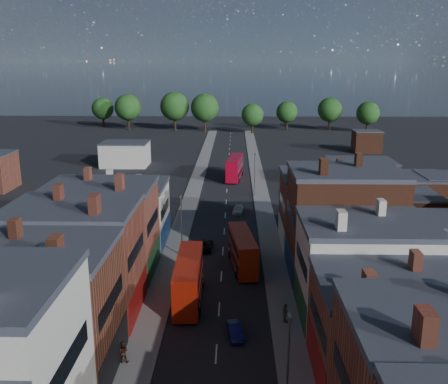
{
  "coord_description": "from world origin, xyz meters",
  "views": [
    {
      "loc": [
        1.51,
        -29.93,
        24.39
      ],
      "look_at": [
        0.0,
        38.53,
        6.42
      ],
      "focal_mm": 40.0,
      "sensor_mm": 36.0,
      "label": 1
    }
  ],
  "objects_px": {
    "bus_0": "(189,279)",
    "ped_3": "(285,313)",
    "bus_2": "(235,167)",
    "ped_1": "(123,352)",
    "bus_1": "(242,250)",
    "car_2": "(205,246)",
    "car_3": "(238,209)",
    "car_1": "(235,331)"
  },
  "relations": [
    {
      "from": "bus_2",
      "to": "car_3",
      "type": "bearing_deg",
      "value": -81.94
    },
    {
      "from": "bus_0",
      "to": "car_2",
      "type": "xyz_separation_m",
      "value": [
        0.79,
        14.72,
        -1.96
      ]
    },
    {
      "from": "bus_2",
      "to": "ped_1",
      "type": "height_order",
      "value": "bus_2"
    },
    {
      "from": "bus_0",
      "to": "car_3",
      "type": "relative_size",
      "value": 2.71
    },
    {
      "from": "bus_0",
      "to": "bus_1",
      "type": "height_order",
      "value": "bus_0"
    },
    {
      "from": "ped_1",
      "to": "ped_3",
      "type": "relative_size",
      "value": 0.97
    },
    {
      "from": "ped_1",
      "to": "ped_3",
      "type": "height_order",
      "value": "ped_3"
    },
    {
      "from": "car_1",
      "to": "ped_1",
      "type": "relative_size",
      "value": 1.86
    },
    {
      "from": "ped_1",
      "to": "bus_0",
      "type": "bearing_deg",
      "value": -109.77
    },
    {
      "from": "bus_0",
      "to": "ped_3",
      "type": "bearing_deg",
      "value": -25.78
    },
    {
      "from": "bus_1",
      "to": "car_2",
      "type": "height_order",
      "value": "bus_1"
    },
    {
      "from": "ped_3",
      "to": "ped_1",
      "type": "bearing_deg",
      "value": 101.26
    },
    {
      "from": "bus_0",
      "to": "ped_1",
      "type": "distance_m",
      "value": 12.23
    },
    {
      "from": "bus_0",
      "to": "ped_3",
      "type": "relative_size",
      "value": 5.61
    },
    {
      "from": "car_1",
      "to": "bus_2",
      "type": "bearing_deg",
      "value": 82.14
    },
    {
      "from": "bus_2",
      "to": "ped_1",
      "type": "distance_m",
      "value": 68.04
    },
    {
      "from": "bus_2",
      "to": "car_2",
      "type": "height_order",
      "value": "bus_2"
    },
    {
      "from": "car_2",
      "to": "bus_2",
      "type": "bearing_deg",
      "value": 87.42
    },
    {
      "from": "car_3",
      "to": "ped_3",
      "type": "relative_size",
      "value": 2.07
    },
    {
      "from": "bus_1",
      "to": "bus_2",
      "type": "relative_size",
      "value": 0.91
    },
    {
      "from": "bus_0",
      "to": "car_2",
      "type": "bearing_deg",
      "value": 85.9
    },
    {
      "from": "bus_0",
      "to": "car_1",
      "type": "relative_size",
      "value": 3.11
    },
    {
      "from": "bus_1",
      "to": "car_1",
      "type": "bearing_deg",
      "value": -100.91
    },
    {
      "from": "ped_1",
      "to": "ped_3",
      "type": "bearing_deg",
      "value": -152.35
    },
    {
      "from": "bus_0",
      "to": "bus_2",
      "type": "xyz_separation_m",
      "value": [
        4.72,
        56.11,
        0.04
      ]
    },
    {
      "from": "ped_1",
      "to": "car_3",
      "type": "bearing_deg",
      "value": -101.07
    },
    {
      "from": "ped_3",
      "to": "bus_0",
      "type": "bearing_deg",
      "value": 50.65
    },
    {
      "from": "car_3",
      "to": "ped_1",
      "type": "height_order",
      "value": "ped_1"
    },
    {
      "from": "ped_1",
      "to": "car_2",
      "type": "bearing_deg",
      "value": -99.62
    },
    {
      "from": "bus_1",
      "to": "ped_1",
      "type": "relative_size",
      "value": 5.42
    },
    {
      "from": "ped_1",
      "to": "ped_3",
      "type": "distance_m",
      "value": 15.69
    },
    {
      "from": "bus_1",
      "to": "ped_1",
      "type": "height_order",
      "value": "bus_1"
    },
    {
      "from": "car_1",
      "to": "ped_3",
      "type": "bearing_deg",
      "value": 19.4
    },
    {
      "from": "bus_2",
      "to": "car_3",
      "type": "relative_size",
      "value": 2.8
    },
    {
      "from": "bus_2",
      "to": "car_1",
      "type": "distance_m",
      "value": 63.08
    },
    {
      "from": "bus_2",
      "to": "car_2",
      "type": "relative_size",
      "value": 2.76
    },
    {
      "from": "bus_1",
      "to": "car_3",
      "type": "relative_size",
      "value": 2.54
    },
    {
      "from": "bus_0",
      "to": "car_2",
      "type": "distance_m",
      "value": 14.87
    },
    {
      "from": "car_2",
      "to": "car_3",
      "type": "relative_size",
      "value": 1.01
    },
    {
      "from": "bus_1",
      "to": "car_3",
      "type": "xyz_separation_m",
      "value": [
        -0.39,
        22.74,
        -1.74
      ]
    },
    {
      "from": "bus_2",
      "to": "car_1",
      "type": "relative_size",
      "value": 3.21
    },
    {
      "from": "car_2",
      "to": "bus_0",
      "type": "bearing_deg",
      "value": -90.23
    }
  ]
}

